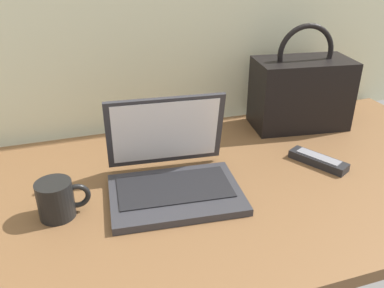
# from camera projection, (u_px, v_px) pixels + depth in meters

# --- Properties ---
(desk) EXTENTS (1.60, 0.76, 0.03)m
(desk) POSITION_uv_depth(u_px,v_px,m) (211.00, 188.00, 1.03)
(desk) COLOR brown
(desk) RESTS_ON ground
(laptop) EXTENTS (0.33, 0.30, 0.21)m
(laptop) POSITION_uv_depth(u_px,v_px,m) (172.00, 171.00, 0.98)
(laptop) COLOR #2D2D33
(laptop) RESTS_ON desk
(coffee_mug) EXTENTS (0.12, 0.08, 0.09)m
(coffee_mug) POSITION_uv_depth(u_px,v_px,m) (57.00, 199.00, 0.88)
(coffee_mug) COLOR black
(coffee_mug) RESTS_ON desk
(remote_control_near) EXTENTS (0.12, 0.16, 0.02)m
(remote_control_near) POSITION_uv_depth(u_px,v_px,m) (319.00, 161.00, 1.10)
(remote_control_near) COLOR black
(remote_control_near) RESTS_ON desk
(handbag) EXTENTS (0.32, 0.20, 0.33)m
(handbag) POSITION_uv_depth(u_px,v_px,m) (301.00, 92.00, 1.29)
(handbag) COLOR black
(handbag) RESTS_ON desk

